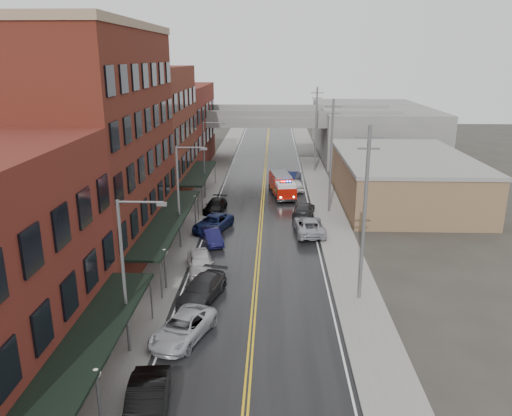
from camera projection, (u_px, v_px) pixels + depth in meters
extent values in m
cube|color=black|center=(261.00, 227.00, 49.00)|extent=(11.00, 160.00, 0.02)
cube|color=slate|center=(187.00, 225.00, 49.23)|extent=(3.00, 160.00, 0.15)
cube|color=slate|center=(335.00, 227.00, 48.73)|extent=(3.00, 160.00, 0.15)
cube|color=gray|center=(203.00, 226.00, 49.17)|extent=(0.30, 160.00, 0.15)
cube|color=gray|center=(318.00, 227.00, 48.79)|extent=(0.30, 160.00, 0.15)
cube|color=#571E17|center=(94.00, 148.00, 40.14)|extent=(9.00, 20.00, 18.00)
cube|color=brown|center=(148.00, 134.00, 57.31)|extent=(9.00, 15.00, 15.00)
cube|color=maroon|center=(177.00, 127.00, 74.48)|extent=(9.00, 20.00, 12.00)
cube|color=olive|center=(402.00, 180.00, 57.29)|extent=(14.00, 22.00, 5.00)
cube|color=slate|center=(372.00, 130.00, 85.46)|extent=(18.00, 30.00, 8.00)
cube|color=black|center=(87.00, 345.00, 23.53)|extent=(2.60, 16.00, 0.18)
cylinder|color=slate|center=(151.00, 299.00, 31.19)|extent=(0.10, 0.10, 3.00)
cube|color=black|center=(169.00, 219.00, 41.69)|extent=(2.60, 18.00, 0.18)
cylinder|color=slate|center=(161.00, 280.00, 33.87)|extent=(0.10, 0.10, 3.00)
cylinder|color=slate|center=(198.00, 207.00, 50.31)|extent=(0.10, 0.10, 3.00)
cube|color=black|center=(199.00, 173.00, 58.42)|extent=(2.60, 13.00, 0.18)
cylinder|color=slate|center=(202.00, 199.00, 52.99)|extent=(0.10, 0.10, 3.00)
cylinder|color=slate|center=(215.00, 174.00, 64.65)|extent=(0.10, 0.10, 3.00)
cylinder|color=#59595B|center=(99.00, 402.00, 22.04)|extent=(0.14, 0.14, 2.80)
sphere|color=silver|center=(96.00, 373.00, 21.61)|extent=(0.44, 0.44, 0.44)
cylinder|color=#59595B|center=(165.00, 272.00, 35.43)|extent=(0.14, 0.14, 2.80)
sphere|color=silver|center=(164.00, 252.00, 34.99)|extent=(0.44, 0.44, 0.44)
cylinder|color=#59595B|center=(195.00, 213.00, 48.81)|extent=(0.14, 0.14, 2.80)
sphere|color=silver|center=(195.00, 198.00, 48.38)|extent=(0.44, 0.44, 0.44)
cylinder|color=#59595B|center=(124.00, 280.00, 26.89)|extent=(0.18, 0.18, 9.00)
cylinder|color=#59595B|center=(140.00, 202.00, 25.57)|extent=(2.40, 0.12, 0.12)
cube|color=#59595B|center=(162.00, 204.00, 25.56)|extent=(0.50, 0.22, 0.18)
cylinder|color=#59595B|center=(179.00, 199.00, 42.19)|extent=(0.18, 0.18, 9.00)
cylinder|color=#59595B|center=(191.00, 148.00, 40.87)|extent=(2.40, 0.12, 0.12)
cube|color=#59595B|center=(204.00, 149.00, 40.86)|extent=(0.50, 0.22, 0.18)
cylinder|color=#59595B|center=(204.00, 161.00, 57.48)|extent=(0.18, 0.18, 9.00)
cylinder|color=#59595B|center=(214.00, 123.00, 56.16)|extent=(2.40, 0.12, 0.12)
cube|color=#59595B|center=(223.00, 124.00, 56.15)|extent=(0.50, 0.22, 0.18)
cylinder|color=#59595B|center=(364.00, 217.00, 32.67)|extent=(0.24, 0.24, 12.00)
cube|color=#59595B|center=(370.00, 138.00, 31.15)|extent=(1.80, 0.12, 0.12)
cube|color=#59595B|center=(369.00, 149.00, 31.36)|extent=(1.40, 0.12, 0.12)
cylinder|color=#59595B|center=(331.00, 157.00, 51.79)|extent=(0.24, 0.24, 12.00)
cube|color=#59595B|center=(333.00, 107.00, 50.27)|extent=(1.80, 0.12, 0.12)
cube|color=#59595B|center=(333.00, 114.00, 50.48)|extent=(1.40, 0.12, 0.12)
cylinder|color=#59595B|center=(316.00, 130.00, 70.91)|extent=(0.24, 0.24, 12.00)
cube|color=#59595B|center=(317.00, 93.00, 69.40)|extent=(1.80, 0.12, 0.12)
cube|color=#59595B|center=(317.00, 98.00, 69.60)|extent=(1.40, 0.12, 0.12)
cube|color=slate|center=(266.00, 119.00, 77.63)|extent=(40.00, 10.00, 1.50)
cube|color=slate|center=(197.00, 142.00, 79.10)|extent=(1.60, 8.00, 6.00)
cube|color=slate|center=(336.00, 143.00, 78.35)|extent=(1.60, 8.00, 6.00)
cube|color=#A91207|center=(281.00, 183.00, 60.48)|extent=(2.95, 5.15, 1.86)
cube|color=#A91207|center=(286.00, 192.00, 57.28)|extent=(2.55, 2.62, 1.33)
cube|color=silver|center=(286.00, 185.00, 57.02)|extent=(2.41, 2.43, 0.44)
cube|color=black|center=(285.00, 190.00, 57.37)|extent=(2.43, 1.75, 0.71)
cube|color=slate|center=(281.00, 174.00, 60.17)|extent=(2.67, 4.77, 0.27)
cube|color=black|center=(286.00, 182.00, 56.93)|extent=(1.44, 0.47, 0.12)
sphere|color=#FF0C0C|center=(282.00, 182.00, 56.86)|extent=(0.18, 0.18, 0.18)
sphere|color=#1933FF|center=(290.00, 182.00, 56.97)|extent=(0.18, 0.18, 0.18)
cylinder|color=black|center=(277.00, 198.00, 57.27)|extent=(0.92, 0.44, 0.89)
cylinder|color=black|center=(294.00, 198.00, 57.50)|extent=(0.92, 0.44, 0.89)
cylinder|color=black|center=(273.00, 191.00, 60.21)|extent=(0.92, 0.44, 0.89)
cylinder|color=black|center=(289.00, 191.00, 60.44)|extent=(0.92, 0.44, 0.89)
cylinder|color=black|center=(270.00, 187.00, 62.32)|extent=(0.92, 0.44, 0.89)
cylinder|color=black|center=(286.00, 186.00, 62.54)|extent=(0.92, 0.44, 0.89)
imported|color=black|center=(147.00, 404.00, 22.83)|extent=(2.29, 5.19, 1.66)
imported|color=#AEB1B7|center=(183.00, 328.00, 29.40)|extent=(3.95, 5.69, 1.44)
imported|color=black|center=(202.00, 289.00, 34.24)|extent=(3.46, 5.59, 1.51)
imported|color=#B9B9B9|center=(200.00, 263.00, 38.38)|extent=(2.97, 5.14, 1.65)
imported|color=#0F0E33|center=(212.00, 236.00, 44.49)|extent=(2.63, 4.26, 1.32)
imported|color=#111B43|center=(213.00, 223.00, 47.79)|extent=(4.03, 5.87, 1.49)
imported|color=black|center=(215.00, 206.00, 53.65)|extent=(2.53, 4.85, 1.34)
imported|color=#9C9DA3|center=(309.00, 226.00, 46.89)|extent=(2.93, 5.80, 1.57)
imported|color=#272729|center=(304.00, 209.00, 52.15)|extent=(2.82, 5.33, 1.47)
imported|color=silver|center=(294.00, 185.00, 62.22)|extent=(2.64, 4.50, 1.44)
imported|color=#0E1433|center=(291.00, 177.00, 65.65)|extent=(2.94, 5.37, 1.68)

